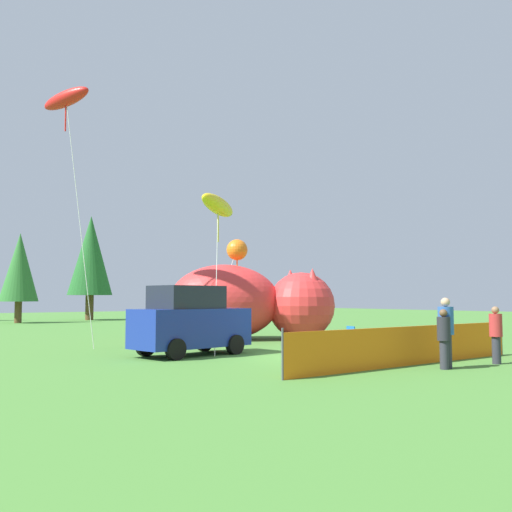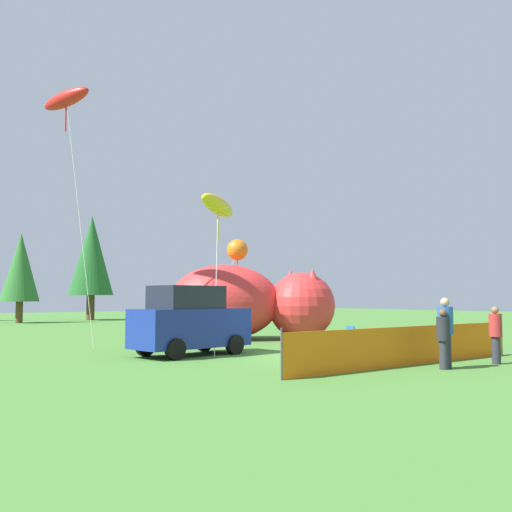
{
  "view_description": "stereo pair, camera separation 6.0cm",
  "coord_description": "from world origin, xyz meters",
  "px_view_note": "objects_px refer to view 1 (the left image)",
  "views": [
    {
      "loc": [
        -12.35,
        -13.31,
        1.88
      ],
      "look_at": [
        0.62,
        3.91,
        3.45
      ],
      "focal_mm": 40.0,
      "sensor_mm": 36.0,
      "label": 1
    },
    {
      "loc": [
        -12.31,
        -13.35,
        1.88
      ],
      "look_at": [
        0.62,
        3.91,
        3.45
      ],
      "focal_mm": 40.0,
      "sensor_mm": 36.0,
      "label": 2
    }
  ],
  "objects_px": {
    "kite_yellow_hero": "(218,206)",
    "spectator_in_green_shirt": "(496,332)",
    "folding_chair": "(354,336)",
    "kite_red_lizard": "(66,99)",
    "parked_car": "(190,321)",
    "spectator_in_blue_shirt": "(444,336)",
    "kite_orange_flower": "(237,250)",
    "spectator_in_white_shirt": "(446,330)",
    "inflatable_cat": "(247,305)"
  },
  "relations": [
    {
      "from": "kite_yellow_hero",
      "to": "spectator_in_green_shirt",
      "type": "bearing_deg",
      "value": -62.54
    },
    {
      "from": "folding_chair",
      "to": "kite_red_lizard",
      "type": "distance_m",
      "value": 14.28
    },
    {
      "from": "spectator_in_green_shirt",
      "to": "kite_red_lizard",
      "type": "height_order",
      "value": "kite_red_lizard"
    },
    {
      "from": "parked_car",
      "to": "spectator_in_blue_shirt",
      "type": "distance_m",
      "value": 7.94
    },
    {
      "from": "spectator_in_blue_shirt",
      "to": "kite_yellow_hero",
      "type": "bearing_deg",
      "value": 104.0
    },
    {
      "from": "kite_orange_flower",
      "to": "parked_car",
      "type": "bearing_deg",
      "value": -137.09
    },
    {
      "from": "spectator_in_green_shirt",
      "to": "spectator_in_white_shirt",
      "type": "bearing_deg",
      "value": 172.15
    },
    {
      "from": "kite_yellow_hero",
      "to": "kite_orange_flower",
      "type": "bearing_deg",
      "value": 48.08
    },
    {
      "from": "parked_car",
      "to": "kite_red_lizard",
      "type": "relative_size",
      "value": 0.4
    },
    {
      "from": "inflatable_cat",
      "to": "kite_red_lizard",
      "type": "distance_m",
      "value": 11.38
    },
    {
      "from": "inflatable_cat",
      "to": "spectator_in_green_shirt",
      "type": "bearing_deg",
      "value": -56.81
    },
    {
      "from": "kite_red_lizard",
      "to": "kite_yellow_hero",
      "type": "xyz_separation_m",
      "value": [
        3.87,
        -5.0,
        -4.48
      ]
    },
    {
      "from": "kite_orange_flower",
      "to": "kite_yellow_hero",
      "type": "height_order",
      "value": "kite_yellow_hero"
    },
    {
      "from": "spectator_in_blue_shirt",
      "to": "folding_chair",
      "type": "bearing_deg",
      "value": 71.55
    },
    {
      "from": "spectator_in_white_shirt",
      "to": "inflatable_cat",
      "type": "bearing_deg",
      "value": 80.82
    },
    {
      "from": "parked_car",
      "to": "spectator_in_white_shirt",
      "type": "bearing_deg",
      "value": -69.92
    },
    {
      "from": "inflatable_cat",
      "to": "parked_car",
      "type": "bearing_deg",
      "value": -108.47
    },
    {
      "from": "folding_chair",
      "to": "spectator_in_white_shirt",
      "type": "xyz_separation_m",
      "value": [
        -1.32,
        -4.58,
        0.48
      ]
    },
    {
      "from": "parked_car",
      "to": "inflatable_cat",
      "type": "height_order",
      "value": "inflatable_cat"
    },
    {
      "from": "parked_car",
      "to": "spectator_in_blue_shirt",
      "type": "height_order",
      "value": "parked_car"
    },
    {
      "from": "kite_red_lizard",
      "to": "spectator_in_blue_shirt",
      "type": "bearing_deg",
      "value": -65.62
    },
    {
      "from": "folding_chair",
      "to": "spectator_in_blue_shirt",
      "type": "xyz_separation_m",
      "value": [
        -1.56,
        -4.68,
        0.32
      ]
    },
    {
      "from": "parked_car",
      "to": "kite_orange_flower",
      "type": "xyz_separation_m",
      "value": [
        5.35,
        4.97,
        2.94
      ]
    },
    {
      "from": "spectator_in_white_shirt",
      "to": "kite_orange_flower",
      "type": "distance_m",
      "value": 12.48
    },
    {
      "from": "folding_chair",
      "to": "kite_red_lizard",
      "type": "bearing_deg",
      "value": 142.01
    },
    {
      "from": "folding_chair",
      "to": "inflatable_cat",
      "type": "height_order",
      "value": "inflatable_cat"
    },
    {
      "from": "inflatable_cat",
      "to": "spectator_in_white_shirt",
      "type": "height_order",
      "value": "inflatable_cat"
    },
    {
      "from": "spectator_in_white_shirt",
      "to": "spectator_in_green_shirt",
      "type": "distance_m",
      "value": 1.99
    },
    {
      "from": "parked_car",
      "to": "kite_orange_flower",
      "type": "relative_size",
      "value": 0.91
    },
    {
      "from": "inflatable_cat",
      "to": "spectator_in_blue_shirt",
      "type": "xyz_separation_m",
      "value": [
        -2.11,
        -11.64,
        -0.69
      ]
    },
    {
      "from": "folding_chair",
      "to": "inflatable_cat",
      "type": "relative_size",
      "value": 0.12
    },
    {
      "from": "parked_car",
      "to": "kite_red_lizard",
      "type": "bearing_deg",
      "value": 104.3
    },
    {
      "from": "inflatable_cat",
      "to": "kite_orange_flower",
      "type": "distance_m",
      "value": 2.54
    },
    {
      "from": "folding_chair",
      "to": "parked_car",
      "type": "bearing_deg",
      "value": 163.99
    },
    {
      "from": "kite_orange_flower",
      "to": "kite_red_lizard",
      "type": "distance_m",
      "value": 9.53
    },
    {
      "from": "spectator_in_green_shirt",
      "to": "kite_red_lizard",
      "type": "bearing_deg",
      "value": 121.68
    },
    {
      "from": "spectator_in_green_shirt",
      "to": "kite_orange_flower",
      "type": "relative_size",
      "value": 0.36
    },
    {
      "from": "folding_chair",
      "to": "kite_red_lizard",
      "type": "relative_size",
      "value": 0.09
    },
    {
      "from": "spectator_in_white_shirt",
      "to": "spectator_in_green_shirt",
      "type": "height_order",
      "value": "spectator_in_white_shirt"
    },
    {
      "from": "inflatable_cat",
      "to": "kite_orange_flower",
      "type": "bearing_deg",
      "value": 150.87
    },
    {
      "from": "parked_car",
      "to": "spectator_in_green_shirt",
      "type": "height_order",
      "value": "parked_car"
    },
    {
      "from": "parked_car",
      "to": "kite_orange_flower",
      "type": "height_order",
      "value": "kite_orange_flower"
    },
    {
      "from": "kite_red_lizard",
      "to": "folding_chair",
      "type": "bearing_deg",
      "value": -47.9
    },
    {
      "from": "parked_car",
      "to": "spectator_in_blue_shirt",
      "type": "relative_size",
      "value": 2.61
    },
    {
      "from": "parked_car",
      "to": "kite_red_lizard",
      "type": "distance_m",
      "value": 10.53
    },
    {
      "from": "folding_chair",
      "to": "spectator_in_white_shirt",
      "type": "bearing_deg",
      "value": -96.14
    },
    {
      "from": "parked_car",
      "to": "folding_chair",
      "type": "height_order",
      "value": "parked_car"
    },
    {
      "from": "inflatable_cat",
      "to": "spectator_in_blue_shirt",
      "type": "distance_m",
      "value": 11.85
    },
    {
      "from": "spectator_in_white_shirt",
      "to": "kite_yellow_hero",
      "type": "relative_size",
      "value": 0.34
    },
    {
      "from": "kite_red_lizard",
      "to": "kite_yellow_hero",
      "type": "relative_size",
      "value": 1.84
    }
  ]
}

